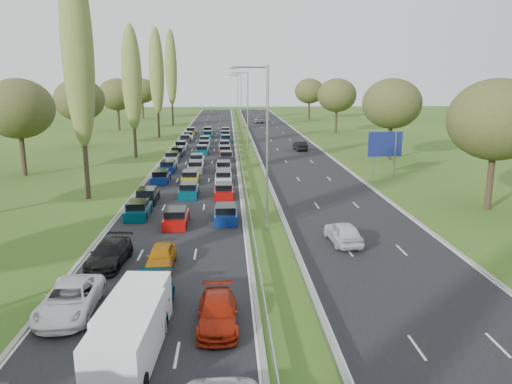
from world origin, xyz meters
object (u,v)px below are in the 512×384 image
object	(u,v)px
near_car_3	(109,254)
direction_sign	(385,146)
white_van_rear	(136,315)
white_van_front	(128,337)
near_car_2	(70,299)

from	to	relation	value
near_car_3	direction_sign	xyz separation A→B (m)	(24.94, 26.17, 2.85)
white_van_rear	direction_sign	distance (m)	41.37
near_car_3	white_van_front	distance (m)	11.31
near_car_3	white_van_front	xyz separation A→B (m)	(3.21, -10.84, 0.38)
near_car_3	direction_sign	distance (m)	36.26
white_van_rear	near_car_3	bearing A→B (deg)	114.64
white_van_rear	direction_sign	xyz separation A→B (m)	(21.74, 35.11, 2.47)
near_car_3	white_van_rear	distance (m)	9.50
near_car_2	direction_sign	bearing A→B (deg)	51.11
near_car_2	near_car_3	world-z (taller)	near_car_2
white_van_front	direction_sign	bearing A→B (deg)	63.20
near_car_2	direction_sign	xyz separation A→B (m)	(25.34, 32.62, 2.82)
near_car_3	white_van_rear	xyz separation A→B (m)	(3.20, -8.93, 0.38)
near_car_2	white_van_front	xyz separation A→B (m)	(3.62, -4.39, 0.35)
near_car_3	white_van_rear	bearing A→B (deg)	-65.57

